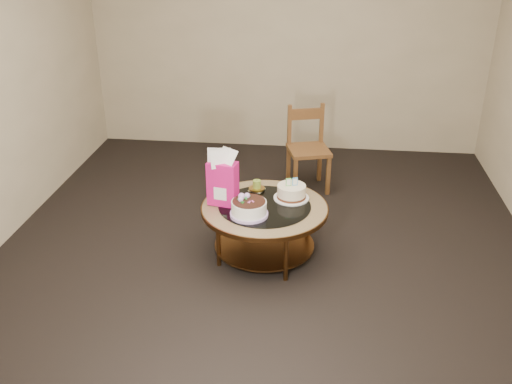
# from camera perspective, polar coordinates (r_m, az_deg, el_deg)

# --- Properties ---
(ground) EXTENTS (5.00, 5.00, 0.00)m
(ground) POSITION_cam_1_polar(r_m,az_deg,el_deg) (4.77, 0.83, -6.25)
(ground) COLOR black
(ground) RESTS_ON ground
(room_walls) EXTENTS (4.52, 5.02, 2.61)m
(room_walls) POSITION_cam_1_polar(r_m,az_deg,el_deg) (4.16, 0.97, 12.02)
(room_walls) COLOR tan
(room_walls) RESTS_ON ground
(coffee_table) EXTENTS (1.02, 1.02, 0.46)m
(coffee_table) POSITION_cam_1_polar(r_m,az_deg,el_deg) (4.58, 0.86, -2.25)
(coffee_table) COLOR brown
(coffee_table) RESTS_ON ground
(decorated_cake) EXTENTS (0.30, 0.30, 0.17)m
(decorated_cake) POSITION_cam_1_polar(r_m,az_deg,el_deg) (4.37, -0.73, -1.69)
(decorated_cake) COLOR #C3A0E3
(decorated_cake) RESTS_ON coffee_table
(cream_cake) EXTENTS (0.29, 0.29, 0.18)m
(cream_cake) POSITION_cam_1_polar(r_m,az_deg,el_deg) (4.64, 3.56, -0.02)
(cream_cake) COLOR white
(cream_cake) RESTS_ON coffee_table
(gift_bag) EXTENTS (0.25, 0.20, 0.46)m
(gift_bag) POSITION_cam_1_polar(r_m,az_deg,el_deg) (4.49, -3.36, 1.44)
(gift_bag) COLOR #DF147B
(gift_bag) RESTS_ON coffee_table
(pillar_candle) EXTENTS (0.15, 0.15, 0.10)m
(pillar_candle) POSITION_cam_1_polar(r_m,az_deg,el_deg) (4.78, 0.08, 0.53)
(pillar_candle) COLOR #E2C85D
(pillar_candle) RESTS_ON coffee_table
(dining_chair) EXTENTS (0.48, 0.48, 0.85)m
(dining_chair) POSITION_cam_1_polar(r_m,az_deg,el_deg) (5.79, 5.21, 4.41)
(dining_chair) COLOR brown
(dining_chair) RESTS_ON ground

